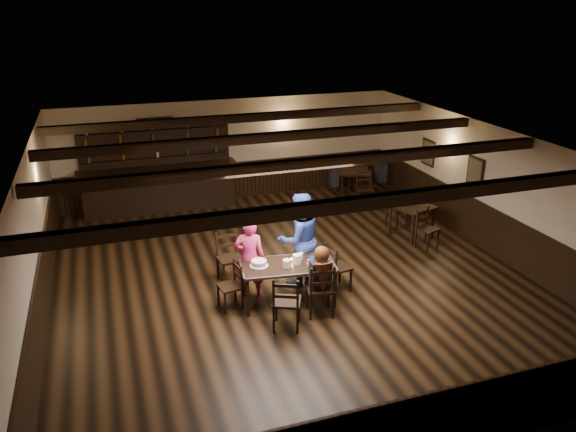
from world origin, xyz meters
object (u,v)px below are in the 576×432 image
object	(u,v)px
woman_pink	(250,258)
bar_counter	(159,182)
chair_near_right	(321,287)
man_blue	(299,239)
dining_table	(288,268)
cake	(259,263)
chair_near_left	(286,300)

from	to	relation	value
woman_pink	bar_counter	xyz separation A→B (m)	(-1.02, 5.15, -0.04)
chair_near_right	man_blue	world-z (taller)	man_blue
dining_table	bar_counter	size ratio (longest dim) A/B	0.44
dining_table	cake	bearing A→B (deg)	167.00
woman_pink	cake	distance (m)	0.35
dining_table	woman_pink	distance (m)	0.74
cake	bar_counter	size ratio (longest dim) A/B	0.08
chair_near_left	chair_near_right	xyz separation A→B (m)	(0.70, 0.22, 0.01)
dining_table	bar_counter	xyz separation A→B (m)	(-1.60, 5.61, 0.05)
chair_near_left	chair_near_right	distance (m)	0.73
dining_table	bar_counter	world-z (taller)	bar_counter
woman_pink	cake	xyz separation A→B (m)	(0.08, -0.34, 0.04)
bar_counter	chair_near_right	bearing A→B (deg)	-72.46
chair_near_left	bar_counter	size ratio (longest dim) A/B	0.24
chair_near_left	man_blue	xyz separation A→B (m)	(0.76, 1.50, 0.34)
bar_counter	dining_table	bearing A→B (deg)	-74.11
chair_near_right	cake	world-z (taller)	chair_near_right
dining_table	chair_near_left	bearing A→B (deg)	-110.19
chair_near_right	woman_pink	distance (m)	1.47
chair_near_right	man_blue	distance (m)	1.33
chair_near_right	man_blue	xyz separation A→B (m)	(0.06, 1.28, 0.34)
chair_near_left	woman_pink	world-z (taller)	woman_pink
chair_near_right	woman_pink	size ratio (longest dim) A/B	0.65
dining_table	chair_near_right	bearing A→B (deg)	-59.55
chair_near_right	bar_counter	size ratio (longest dim) A/B	0.25
cake	man_blue	bearing A→B (deg)	28.93
woman_pink	dining_table	bearing A→B (deg)	158.40
chair_near_right	bar_counter	distance (m)	6.57
chair_near_left	dining_table	bearing A→B (deg)	69.81
chair_near_left	cake	bearing A→B (deg)	100.29
dining_table	woman_pink	xyz separation A→B (m)	(-0.58, 0.46, 0.08)
chair_near_right	cake	bearing A→B (deg)	139.01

